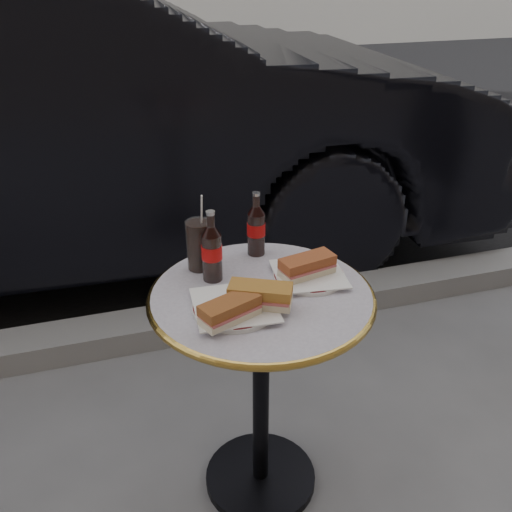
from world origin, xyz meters
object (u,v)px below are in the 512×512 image
object	(u,v)px
plate_left	(235,307)
cola_bottle_right	(256,224)
cola_glass	(199,245)
plate_right	(309,276)
bistro_table	(261,396)
parked_car	(30,114)
cola_bottle_left	(212,246)

from	to	relation	value
plate_left	cola_bottle_right	size ratio (longest dim) A/B	1.10
plate_left	cola_bottle_right	bearing A→B (deg)	62.67
cola_glass	cola_bottle_right	bearing A→B (deg)	11.48
plate_left	cola_bottle_right	world-z (taller)	cola_bottle_right
cola_bottle_right	cola_glass	bearing A→B (deg)	-168.52
plate_left	plate_right	distance (m)	0.26
bistro_table	plate_left	size ratio (longest dim) A/B	3.32
plate_right	parked_car	world-z (taller)	parked_car
bistro_table	cola_bottle_left	bearing A→B (deg)	134.54
plate_right	cola_bottle_left	distance (m)	0.29
cola_bottle_right	parked_car	bearing A→B (deg)	112.78
cola_bottle_left	parked_car	world-z (taller)	parked_car
cola_bottle_right	plate_right	bearing A→B (deg)	-61.96
cola_bottle_left	cola_glass	size ratio (longest dim) A/B	1.39
plate_right	cola_glass	distance (m)	0.33
cola_glass	parked_car	xyz separation A→B (m)	(-0.53, 1.73, 0.00)
cola_glass	plate_left	bearing A→B (deg)	-81.08
bistro_table	plate_left	world-z (taller)	plate_left
cola_bottle_left	cola_bottle_right	size ratio (longest dim) A/B	1.04
cola_bottle_left	cola_bottle_right	bearing A→B (deg)	34.55
bistro_table	plate_right	distance (m)	0.40
plate_left	cola_glass	world-z (taller)	cola_glass
plate_right	cola_bottle_right	xyz separation A→B (m)	(-0.10, 0.19, 0.10)
plate_right	bistro_table	bearing A→B (deg)	-166.59
cola_glass	parked_car	size ratio (longest dim) A/B	0.03
cola_bottle_left	parked_car	xyz separation A→B (m)	(-0.55, 1.80, -0.03)
plate_left	cola_bottle_left	bearing A→B (deg)	95.93
bistro_table	parked_car	size ratio (longest dim) A/B	0.15
cola_bottle_right	cola_glass	size ratio (longest dim) A/B	1.34
cola_bottle_left	plate_right	bearing A→B (deg)	-15.81
bistro_table	cola_bottle_right	size ratio (longest dim) A/B	3.64
parked_car	cola_glass	bearing A→B (deg)	-160.73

